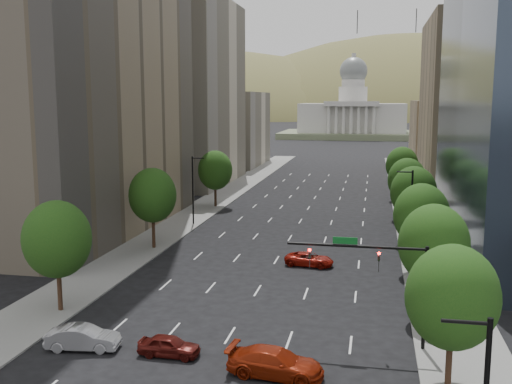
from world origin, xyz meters
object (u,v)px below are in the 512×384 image
Objects in this scene: car_silver at (83,338)px; car_red_near at (275,363)px; car_red_far at (309,259)px; traffic_signal at (387,272)px; car_maroon at (169,346)px; capitol at (352,118)px.

car_red_near is at bearing -103.53° from car_silver.
car_silver is 25.91m from car_red_far.
traffic_signal is 20.36m from car_silver.
traffic_signal is at bearing -85.73° from car_silver.
car_silver is at bearing 158.06° from car_red_far.
car_silver is (-19.45, -4.14, -4.38)m from traffic_signal.
car_red_near reaches higher than car_maroon.
capitol is 12.57× the size of car_red_far.
car_red_near is 1.22× the size of car_red_far.
car_red_near reaches higher than car_silver.
car_maroon is at bearing -90.77° from capitol.
car_red_near is at bearing -171.81° from car_red_far.
car_red_near is at bearing -139.58° from traffic_signal.
car_maroon is 0.83× the size of car_silver.
car_red_far is at bearing -36.47° from car_silver.
capitol reaches higher than car_red_near.
car_maroon is 5.91m from car_silver.
car_maroon is at bearing 170.63° from car_red_far.
traffic_signal reaches higher than car_maroon.
car_red_near is 13.10m from car_silver.
capitol is 224.17m from car_silver.
traffic_signal is 1.90× the size of car_silver.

